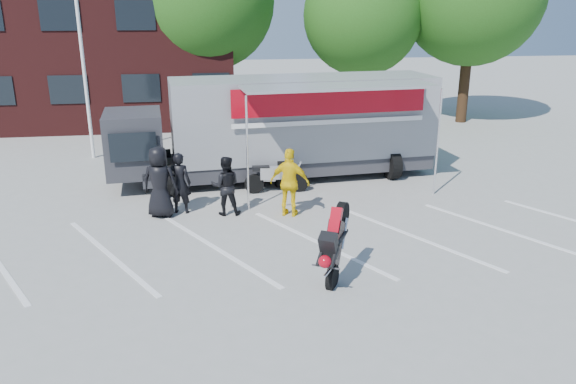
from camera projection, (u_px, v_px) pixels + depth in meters
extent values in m
plane|color=#9D9C97|center=(318.00, 261.00, 12.37)|extent=(100.00, 100.00, 0.00)
cube|color=white|center=(310.00, 243.00, 13.30)|extent=(18.09, 13.33, 0.01)
cube|color=#431615|center=(40.00, 47.00, 26.78)|extent=(18.00, 8.00, 7.00)
cylinder|color=white|center=(81.00, 47.00, 19.60)|extent=(0.12, 0.12, 8.00)
cylinder|color=#382314|center=(211.00, 89.00, 26.61)|extent=(0.50, 0.50, 3.24)
sphere|color=#234A12|center=(207.00, 1.00, 25.37)|extent=(6.12, 6.12, 6.12)
cylinder|color=#382314|center=(360.00, 93.00, 26.70)|extent=(0.50, 0.50, 2.88)
sphere|color=#234A12|center=(363.00, 15.00, 25.60)|extent=(5.44, 5.44, 5.44)
cylinder|color=#382314|center=(464.00, 86.00, 26.84)|extent=(0.50, 0.50, 3.42)
imported|color=black|center=(160.00, 182.00, 14.73)|extent=(1.06, 0.82, 1.91)
imported|color=black|center=(180.00, 183.00, 15.03)|extent=(0.70, 0.55, 1.68)
imported|color=black|center=(226.00, 186.00, 14.92)|extent=(0.82, 0.66, 1.60)
imported|color=yellow|center=(290.00, 183.00, 14.79)|extent=(1.17, 0.86, 1.84)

